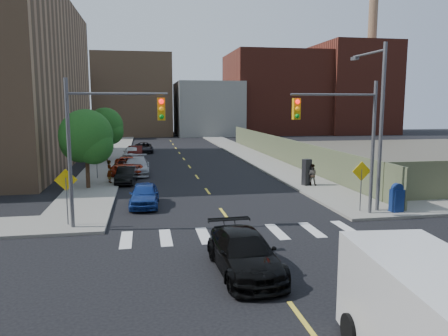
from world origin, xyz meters
name	(u,v)px	position (x,y,z in m)	size (l,w,h in m)	color
ground	(262,266)	(0.00, 0.00, 0.00)	(160.00, 160.00, 0.00)	black
sidewalk_nw	(116,151)	(-7.75, 41.50, 0.07)	(3.50, 73.00, 0.15)	gray
sidewalk_ne	(236,148)	(7.75, 41.50, 0.07)	(3.50, 73.00, 0.15)	gray
fence_north	(281,150)	(9.60, 28.00, 1.25)	(0.12, 44.00, 2.50)	#666949
gravel_lot	(429,155)	(28.00, 30.00, 0.03)	(36.00, 42.00, 0.06)	#595447
bg_bldg_west	(44,104)	(-22.00, 70.00, 6.00)	(14.00, 18.00, 12.00)	#592319
bg_bldg_midwest	(133,96)	(-6.00, 72.00, 7.50)	(14.00, 16.00, 15.00)	#8C6B4C
bg_bldg_center	(207,109)	(8.00, 70.00, 5.00)	(12.00, 16.00, 10.00)	gray
bg_bldg_east	(274,94)	(22.00, 72.00, 8.00)	(18.00, 18.00, 16.00)	#592319
bg_bldg_fareast	(352,89)	(38.00, 70.00, 9.00)	(14.00, 16.00, 18.00)	#592319
smokestack	(371,64)	(42.00, 70.00, 14.00)	(1.80, 1.80, 28.00)	#8C6B4C
signal_nw	(103,133)	(-5.98, 6.00, 4.53)	(4.59, 0.30, 7.00)	#59595E
signal_ne	(346,130)	(5.98, 6.00, 4.53)	(4.59, 0.30, 7.00)	#59595E
streetlight_ne	(378,116)	(8.20, 6.90, 5.22)	(0.25, 3.70, 9.00)	#59595E
warn_sign_nw	(66,186)	(-7.80, 6.50, 1.99)	(1.06, 0.06, 2.83)	#59595E
warn_sign_ne	(361,177)	(7.20, 6.50, 1.99)	(1.06, 0.06, 2.83)	#59595E
warn_sign_midwest	(96,154)	(-7.80, 20.00, 1.99)	(1.06, 0.06, 2.83)	#59595E
tree_west_near	(86,139)	(-8.00, 16.05, 3.48)	(3.66, 3.64, 5.52)	#332114
tree_west_far	(105,128)	(-8.00, 31.05, 3.48)	(3.66, 3.64, 5.52)	#332114
parked_car_blue	(144,195)	(-4.20, 10.29, 0.68)	(1.60, 3.97, 1.35)	navy
parked_car_black	(126,175)	(-5.50, 18.03, 0.61)	(1.30, 3.73, 1.23)	black
parked_car_red	(128,166)	(-5.50, 22.05, 0.75)	(2.51, 5.43, 1.51)	#A02810
parked_car_silver	(136,166)	(-4.84, 22.14, 0.76)	(2.12, 5.21, 1.51)	#A3A4AA
parked_car_white	(132,153)	(-5.50, 32.92, 0.71)	(1.67, 4.16, 1.42)	silver
parked_car_maroon	(135,152)	(-5.11, 33.14, 0.69)	(1.46, 4.20, 1.38)	#3A0E0B
parked_car_grey	(144,148)	(-4.20, 39.24, 0.61)	(2.03, 4.41, 1.22)	black
black_sedan	(244,253)	(-0.80, -0.52, 0.71)	(1.99, 4.89, 1.42)	black
cargo_van	(436,326)	(1.60, -7.34, 1.37)	(2.83, 5.90, 2.62)	silver
mailbox	(397,198)	(9.02, 6.00, 0.89)	(0.70, 0.58, 1.53)	navy
payphone	(307,172)	(7.11, 14.21, 1.07)	(0.55, 0.45, 1.85)	black
pedestrian_west	(110,171)	(-6.68, 17.74, 0.98)	(0.61, 0.40, 1.66)	gray
pedestrian_east	(312,175)	(7.45, 14.07, 0.91)	(0.74, 0.58, 1.52)	gray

